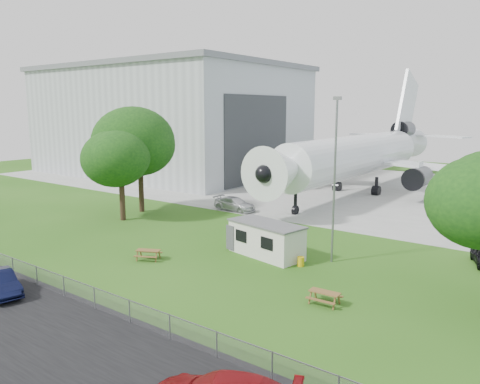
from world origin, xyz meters
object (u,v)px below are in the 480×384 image
Objects in this scene: picnic_east at (324,304)px; car_centre_sedan at (0,283)px; picnic_west at (148,260)px; airliner at (360,154)px; hangar at (171,119)px; site_cabin at (266,239)px.

car_centre_sedan is at bearing -150.38° from picnic_east.
picnic_east is (14.42, 0.51, 0.00)m from picnic_west.
airliner is 26.52× the size of picnic_west.
airliner is (35.97, -0.14, -4.14)m from hangar.
hangar is 23.89× the size of picnic_west.
hangar reaches higher than site_cabin.
airliner is 26.52× the size of picnic_east.
hangar is at bearing 46.80° from car_centre_sedan.
airliner is 10.80× the size of car_centre_sedan.
hangar is at bearing 106.31° from picnic_west.
site_cabin is 18.48m from car_centre_sedan.
site_cabin is (5.44, -31.30, -3.96)m from airliner.
hangar is 9.73× the size of car_centre_sedan.
airliner reaches higher than picnic_east.
site_cabin is (41.41, -31.44, -8.09)m from hangar.
picnic_east is 0.41× the size of car_centre_sedan.
picnic_west is at bearing 179.29° from picnic_east.
airliner is at bearing 99.86° from site_cabin.
hangar reaches higher than picnic_east.
airliner is at bearing 61.72° from picnic_west.
hangar is 52.08m from picnic_west.
picnic_east is at bearing -45.18° from car_centre_sedan.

